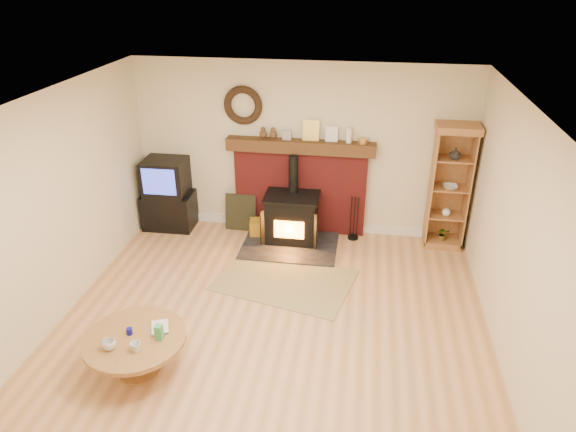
% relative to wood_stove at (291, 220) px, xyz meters
% --- Properties ---
extents(ground, '(5.50, 5.50, 0.00)m').
position_rel_wood_stove_xyz_m(ground, '(0.07, -2.27, -0.36)').
color(ground, '#B77F4C').
rests_on(ground, ground).
extents(room_shell, '(5.02, 5.52, 2.61)m').
position_rel_wood_stove_xyz_m(room_shell, '(0.05, -2.18, 1.35)').
color(room_shell, beige).
rests_on(room_shell, ground).
extents(chimney_breast, '(2.20, 0.22, 1.78)m').
position_rel_wood_stove_xyz_m(chimney_breast, '(0.07, 0.39, 0.44)').
color(chimney_breast, maroon).
rests_on(chimney_breast, ground).
extents(wood_stove, '(1.40, 1.00, 1.31)m').
position_rel_wood_stove_xyz_m(wood_stove, '(0.00, 0.00, 0.00)').
color(wood_stove, black).
rests_on(wood_stove, ground).
extents(area_rug, '(1.95, 1.55, 0.01)m').
position_rel_wood_stove_xyz_m(area_rug, '(0.07, -1.08, -0.36)').
color(area_rug, brown).
rests_on(area_rug, ground).
extents(tv_unit, '(0.78, 0.56, 1.13)m').
position_rel_wood_stove_xyz_m(tv_unit, '(-1.99, 0.19, 0.18)').
color(tv_unit, black).
rests_on(tv_unit, ground).
extents(curio_cabinet, '(0.59, 0.43, 1.85)m').
position_rel_wood_stove_xyz_m(curio_cabinet, '(2.24, 0.28, 0.56)').
color(curio_cabinet, brown).
rests_on(curio_cabinet, ground).
extents(firelog_box, '(0.44, 0.32, 0.25)m').
position_rel_wood_stove_xyz_m(firelog_box, '(-0.46, 0.13, -0.24)').
color(firelog_box, yellow).
rests_on(firelog_box, ground).
extents(leaning_painting, '(0.49, 0.13, 0.58)m').
position_rel_wood_stove_xyz_m(leaning_painting, '(-0.85, 0.28, -0.07)').
color(leaning_painting, black).
rests_on(leaning_painting, ground).
extents(fire_tools, '(0.16, 0.16, 0.70)m').
position_rel_wood_stove_xyz_m(fire_tools, '(0.92, 0.23, -0.23)').
color(fire_tools, black).
rests_on(fire_tools, ground).
extents(coffee_table, '(1.03, 1.03, 0.60)m').
position_rel_wood_stove_xyz_m(coffee_table, '(-1.15, -2.98, -0.01)').
color(coffee_table, brown).
rests_on(coffee_table, ground).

